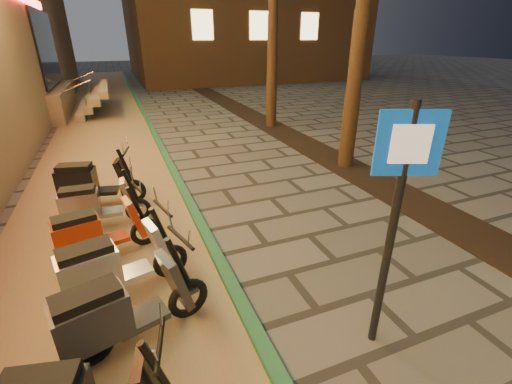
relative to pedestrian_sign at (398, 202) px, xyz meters
name	(u,v)px	position (x,y,z in m)	size (l,w,h in m)	color
parking_strip	(104,160)	(-2.95, 8.13, -1.78)	(3.40, 60.00, 0.01)	#8C7251
green_curb	(164,152)	(-1.25, 8.13, -1.74)	(0.18, 60.00, 0.10)	#24613E
planting_strip	(397,193)	(3.25, 3.13, -1.78)	(1.20, 40.00, 0.02)	black
pedestrian_sign	(398,202)	(0.00, 0.00, 0.00)	(0.58, 0.26, 2.76)	black
scooter_6	(119,312)	(-2.69, 0.95, -1.26)	(1.71, 0.88, 1.21)	black
scooter_7	(111,266)	(-2.76, 1.86, -1.27)	(1.68, 0.81, 1.18)	black
scooter_8	(95,233)	(-2.98, 2.93, -1.30)	(1.57, 0.73, 1.11)	black
scooter_9	(95,205)	(-3.02, 4.02, -1.32)	(1.53, 0.54, 1.08)	black
scooter_10	(91,182)	(-3.11, 5.06, -1.26)	(1.70, 0.79, 1.20)	black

